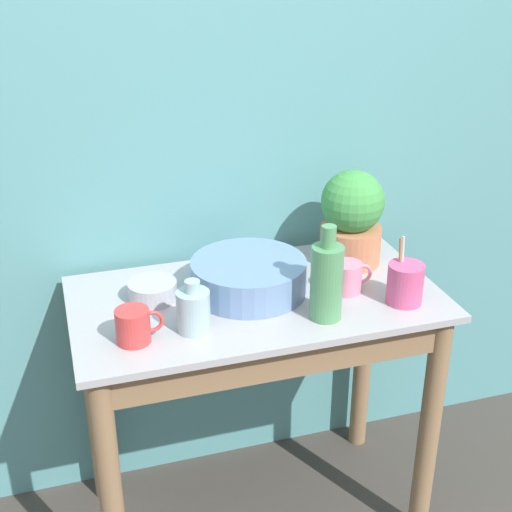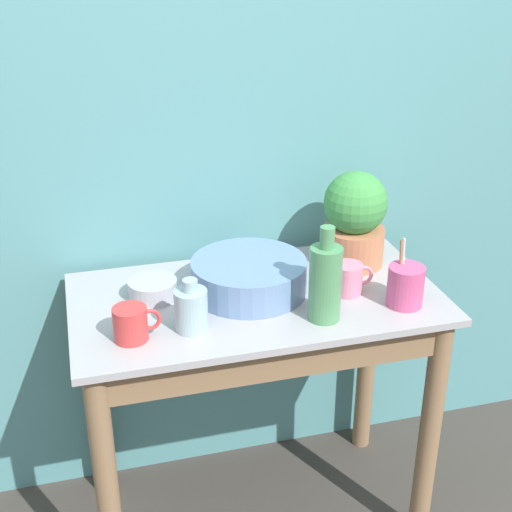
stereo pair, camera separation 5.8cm
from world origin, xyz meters
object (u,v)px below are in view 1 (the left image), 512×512
object	(u,v)px
mug_pink	(348,277)
bottle_short	(193,310)
bottle_tall	(327,280)
bowl_small_steel	(153,291)
potted_plant	(352,218)
mug_red	(134,326)
bowl_wash_large	(249,276)
utensil_cup	(405,283)

from	to	relation	value
mug_pink	bottle_short	bearing A→B (deg)	-170.32
bottle_tall	bowl_small_steel	size ratio (longest dim) A/B	1.93
potted_plant	bottle_tall	bearing A→B (deg)	-124.18
potted_plant	bottle_tall	xyz separation A→B (m)	(-0.19, -0.29, -0.04)
potted_plant	bottle_tall	distance (m)	0.35
bottle_short	mug_pink	size ratio (longest dim) A/B	1.20
mug_red	bottle_short	bearing A→B (deg)	3.56
bowl_wash_large	mug_red	size ratio (longest dim) A/B	2.68
utensil_cup	bottle_tall	bearing A→B (deg)	-176.63
bottle_short	utensil_cup	size ratio (longest dim) A/B	0.77
bowl_small_steel	utensil_cup	xyz separation A→B (m)	(0.64, -0.21, 0.03)
bottle_tall	mug_pink	xyz separation A→B (m)	(0.11, 0.11, -0.06)
bottle_tall	potted_plant	bearing A→B (deg)	55.82
bottle_short	mug_pink	world-z (taller)	bottle_short
bowl_small_steel	utensil_cup	size ratio (longest dim) A/B	0.73
bowl_wash_large	bowl_small_steel	bearing A→B (deg)	172.41
bottle_short	mug_red	xyz separation A→B (m)	(-0.15, -0.01, -0.01)
potted_plant	bowl_wash_large	bearing A→B (deg)	-164.72
bottle_short	mug_red	bearing A→B (deg)	-176.44
mug_red	utensil_cup	xyz separation A→B (m)	(0.72, -0.01, 0.01)
mug_red	bowl_small_steel	bearing A→B (deg)	68.64
potted_plant	bottle_tall	world-z (taller)	potted_plant
bowl_wash_large	bottle_tall	bearing A→B (deg)	-52.31
bowl_wash_large	mug_pink	size ratio (longest dim) A/B	2.75
bottle_short	bowl_small_steel	world-z (taller)	bottle_short
bottle_short	bowl_wash_large	bearing A→B (deg)	39.51
mug_pink	utensil_cup	xyz separation A→B (m)	(0.12, -0.10, 0.01)
bottle_short	mug_pink	distance (m)	0.46
bottle_tall	utensil_cup	world-z (taller)	bottle_tall
mug_red	bowl_small_steel	xyz separation A→B (m)	(0.08, 0.20, -0.02)
mug_pink	mug_red	bearing A→B (deg)	-171.83
potted_plant	utensil_cup	bearing A→B (deg)	-82.16
bottle_tall	mug_red	xyz separation A→B (m)	(-0.49, 0.03, -0.06)
bottle_short	bowl_small_steel	bearing A→B (deg)	110.49
bowl_wash_large	mug_red	xyz separation A→B (m)	(-0.34, -0.17, -0.00)
bottle_short	bowl_small_steel	xyz separation A→B (m)	(-0.07, 0.19, -0.03)
potted_plant	bowl_wash_large	xyz separation A→B (m)	(-0.34, -0.09, -0.10)
bowl_wash_large	bottle_short	distance (m)	0.25
potted_plant	mug_red	distance (m)	0.74
potted_plant	utensil_cup	world-z (taller)	potted_plant
mug_pink	bottle_tall	bearing A→B (deg)	-134.56
bottle_tall	mug_red	bearing A→B (deg)	176.75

